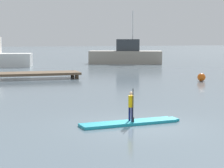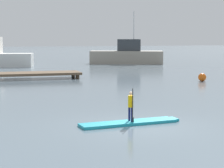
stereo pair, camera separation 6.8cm
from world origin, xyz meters
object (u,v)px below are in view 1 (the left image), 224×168
Objects in this scene: paddler_child_solo at (131,105)px; mooring_buoy_mid at (201,77)px; paddleboard_near at (130,123)px; fishing_boat_green_midground at (126,55)px.

mooring_buoy_mid is (9.34, 12.50, -0.41)m from paddler_child_solo.
fishing_boat_green_midground reaches higher than paddleboard_near.
paddler_child_solo reaches higher than paddleboard_near.
paddleboard_near is at bearing -107.53° from fishing_boat_green_midground.
paddler_child_solo is 2.13× the size of mooring_buoy_mid.
fishing_boat_green_midground is at bearing 87.40° from mooring_buoy_mid.
paddler_child_solo is 0.14× the size of fishing_boat_green_midground.
paddleboard_near is at bearing -126.82° from mooring_buoy_mid.
paddler_child_solo reaches higher than mooring_buoy_mid.
paddleboard_near is 0.65m from paddler_child_solo.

